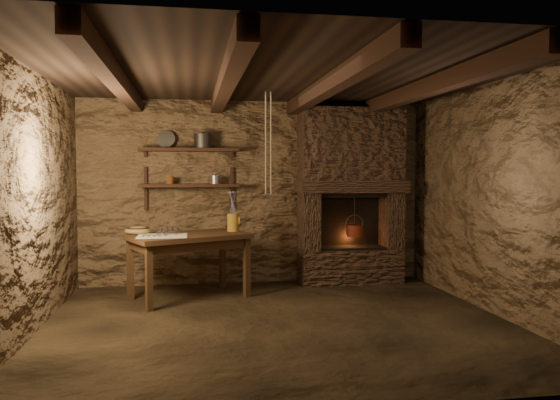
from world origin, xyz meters
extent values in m
plane|color=black|center=(0.00, 0.00, 0.00)|extent=(4.50, 4.50, 0.00)
cube|color=#503925|center=(0.00, 2.00, 1.20)|extent=(4.50, 0.04, 2.40)
cube|color=#503925|center=(0.00, -2.00, 1.20)|extent=(4.50, 0.04, 2.40)
cube|color=#503925|center=(-2.25, 0.00, 1.20)|extent=(0.04, 4.00, 2.40)
cube|color=#503925|center=(2.25, 0.00, 1.20)|extent=(0.04, 4.00, 2.40)
cube|color=black|center=(0.00, 0.00, 2.40)|extent=(4.50, 4.00, 0.04)
cube|color=black|center=(-1.50, 0.00, 2.31)|extent=(0.14, 3.95, 0.16)
cube|color=black|center=(-0.50, 0.00, 2.31)|extent=(0.14, 3.95, 0.16)
cube|color=black|center=(0.50, 0.00, 2.31)|extent=(0.14, 3.95, 0.16)
cube|color=black|center=(1.50, 0.00, 2.31)|extent=(0.14, 3.95, 0.16)
cube|color=black|center=(-0.85, 1.84, 1.30)|extent=(1.25, 0.30, 0.04)
cube|color=black|center=(-0.85, 1.84, 1.75)|extent=(1.25, 0.30, 0.04)
cube|color=#332219|center=(1.25, 1.77, 0.23)|extent=(1.35, 0.45, 0.45)
cube|color=#332219|center=(0.69, 1.77, 0.82)|extent=(0.23, 0.45, 0.75)
cube|color=#332219|center=(1.81, 1.77, 0.82)|extent=(0.23, 0.45, 0.75)
cube|color=#332219|center=(1.25, 1.74, 1.28)|extent=(1.43, 0.51, 0.16)
cube|color=#332219|center=(1.25, 1.77, 1.83)|extent=(1.35, 0.45, 0.94)
cube|color=black|center=(1.25, 1.96, 0.82)|extent=(0.90, 0.06, 0.75)
cube|color=#321F11|center=(-0.86, 1.19, 0.72)|extent=(1.51, 1.22, 0.06)
cube|color=#321F11|center=(-0.86, 1.19, 0.64)|extent=(1.36, 1.07, 0.09)
cube|color=white|center=(-1.15, 1.02, 0.76)|extent=(0.55, 0.44, 0.01)
cylinder|color=#A3791F|center=(-0.33, 1.38, 0.86)|extent=(0.18, 0.18, 0.21)
torus|color=#A3791F|center=(-0.26, 1.38, 0.88)|extent=(0.02, 0.12, 0.12)
ellipsoid|color=olive|center=(-1.44, 1.30, 0.79)|extent=(0.31, 0.31, 0.11)
cylinder|color=#2F2C29|center=(-0.68, 1.84, 1.85)|extent=(0.28, 0.28, 0.16)
cylinder|color=#A8A8A3|center=(-1.13, 1.94, 1.89)|extent=(0.25, 0.15, 0.23)
cylinder|color=#613013|center=(-1.09, 1.84, 1.37)|extent=(0.11, 0.11, 0.09)
cylinder|color=maroon|center=(1.29, 1.72, 0.70)|extent=(0.25, 0.25, 0.15)
torus|color=#2F2C29|center=(1.29, 1.72, 0.79)|extent=(0.24, 0.02, 0.24)
cylinder|color=#2F2C29|center=(1.29, 1.72, 0.94)|extent=(0.01, 0.01, 0.44)
camera|label=1|loc=(-0.84, -5.18, 1.48)|focal=35.00mm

